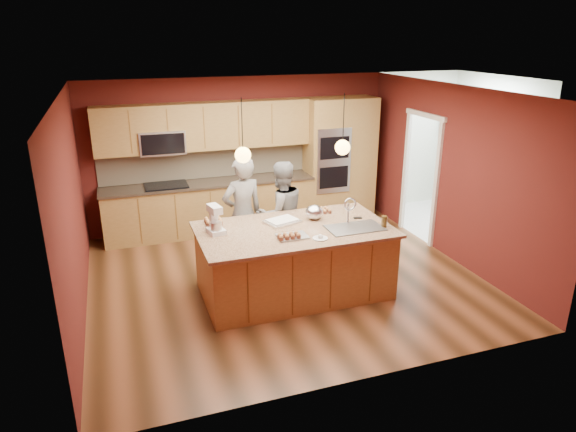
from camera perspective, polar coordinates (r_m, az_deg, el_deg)
name	(u,v)px	position (r m, az deg, el deg)	size (l,w,h in m)	color
floor	(284,277)	(7.64, -0.41, -6.85)	(5.50, 5.50, 0.00)	#412713
ceiling	(284,91)	(6.87, -0.46, 13.71)	(5.50, 5.50, 0.00)	silver
wall_back	(240,153)	(9.47, -5.32, 7.04)	(5.50, 5.50, 0.00)	#541915
wall_front	(368,262)	(4.99, 8.83, -5.09)	(5.50, 5.50, 0.00)	#541915
wall_left	(72,212)	(6.82, -22.88, 0.46)	(5.00, 5.00, 0.00)	#541915
wall_right	(451,173)	(8.40, 17.70, 4.53)	(5.00, 5.00, 0.00)	#541915
cabinet_run	(207,179)	(9.18, -8.99, 4.12)	(3.74, 0.64, 2.30)	olive
oven_column	(339,159)	(9.83, 5.72, 6.30)	(1.30, 0.62, 2.30)	olive
doorway_trim	(420,179)	(9.09, 14.46, 4.00)	(0.08, 1.11, 2.20)	white
laundry_room	(489,118)	(10.18, 21.45, 10.12)	(2.60, 2.70, 2.70)	silver
pendant_left	(243,155)	(6.37, -5.03, 6.80)	(0.20, 0.20, 0.80)	black
pendant_right	(343,147)	(6.81, 6.09, 7.62)	(0.20, 0.20, 0.80)	black
island	(295,260)	(7.05, 0.79, -4.89)	(2.58, 1.44, 1.33)	olive
person_left	(243,214)	(7.64, -5.05, 0.19)	(0.64, 0.42, 1.75)	black
person_right	(281,214)	(7.81, -0.81, 0.26)	(0.79, 0.62, 1.63)	slate
stand_mixer	(215,221)	(6.73, -8.09, -0.57)	(0.24, 0.30, 0.37)	white
sheet_cake	(282,221)	(7.06, -0.64, -0.57)	(0.53, 0.45, 0.05)	white
cooling_rack	(292,236)	(6.57, 0.49, -2.26)	(0.39, 0.28, 0.02)	#A3A6AA
mixing_bowl	(314,212)	(7.18, 2.93, 0.42)	(0.25, 0.25, 0.21)	silver
plate	(320,238)	(6.53, 3.60, -2.49)	(0.20, 0.20, 0.01)	silver
tumbler	(384,221)	(7.01, 10.64, -0.60)	(0.08, 0.08, 0.15)	#39280F
phone	(358,218)	(7.30, 7.75, -0.20)	(0.12, 0.06, 0.01)	black
cupcakes_left	(213,221)	(7.09, -8.30, -0.56)	(0.25, 0.25, 0.07)	#B97E4A
cupcakes_rack	(289,236)	(6.47, 0.10, -2.21)	(0.31, 0.15, 0.07)	#B97E4A
cupcakes_right	(325,210)	(7.49, 4.17, 0.68)	(0.14, 0.21, 0.06)	#B97E4A
washer	(485,203)	(10.14, 21.04, 1.31)	(0.55, 0.57, 0.88)	white
dryer	(462,191)	(10.65, 18.81, 2.62)	(0.59, 0.61, 0.95)	white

